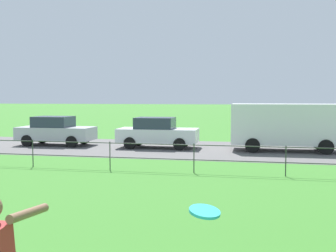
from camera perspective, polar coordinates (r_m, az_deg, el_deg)
The scene contains 6 objects.
street_strip at distance 20.43m, azimuth 6.23°, elevation -3.23°, with size 80.00×7.47×0.01m, color #565454.
park_fence at distance 14.06m, azimuth 3.58°, elevation -3.78°, with size 29.95×0.04×1.00m.
frisbee at distance 3.61m, azimuth 5.06°, elevation -11.61°, with size 0.38×0.38×0.08m.
car_silver_center at distance 22.90m, azimuth -15.18°, elevation -0.62°, with size 4.03×1.87×1.54m.
car_white_far_left at distance 20.97m, azimuth -1.48°, elevation -0.90°, with size 4.03×1.87×1.54m.
panel_van_far_right at distance 20.45m, azimuth 15.83°, elevation 0.21°, with size 5.02×2.13×2.24m.
Camera 1 is at (2.05, -0.06, 2.56)m, focal length 44.43 mm.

